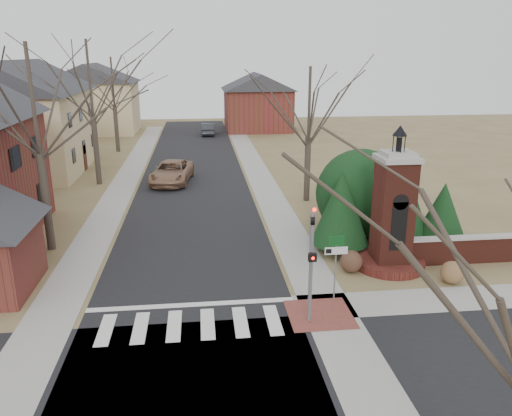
{
  "coord_description": "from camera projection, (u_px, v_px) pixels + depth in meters",
  "views": [
    {
      "loc": [
        0.51,
        -15.28,
        9.41
      ],
      "look_at": [
        2.97,
        6.0,
        2.71
      ],
      "focal_mm": 35.0,
      "sensor_mm": 36.0,
      "label": 1
    }
  ],
  "objects": [
    {
      "name": "curb_apron",
      "position": [
        320.0,
        314.0,
        18.71
      ],
      "size": [
        2.4,
        2.4,
        0.02
      ],
      "primitive_type": "cube",
      "color": "brown",
      "rests_on": "ground"
    },
    {
      "name": "bare_tree_0",
      "position": [
        31.0,
        92.0,
        22.71
      ],
      "size": [
        8.05,
        8.05,
        11.15
      ],
      "color": "#473D33",
      "rests_on": "ground"
    },
    {
      "name": "sidewalk_left",
      "position": [
        124.0,
        183.0,
        37.53
      ],
      "size": [
        2.0,
        60.0,
        0.02
      ],
      "primitive_type": "cube",
      "color": "gray",
      "rests_on": "ground"
    },
    {
      "name": "dry_shrub_left",
      "position": [
        351.0,
        261.0,
        22.23
      ],
      "size": [
        1.0,
        1.0,
        1.0
      ],
      "primitive_type": "sphere",
      "color": "#4F3324",
      "rests_on": "ground"
    },
    {
      "name": "brick_garden_wall",
      "position": [
        482.0,
        249.0,
        23.26
      ],
      "size": [
        7.5,
        0.5,
        1.3
      ],
      "color": "#59241A",
      "rests_on": "ground"
    },
    {
      "name": "crosswalk_zone",
      "position": [
        191.0,
        325.0,
        17.99
      ],
      "size": [
        8.0,
        2.2,
        0.02
      ],
      "primitive_type": "cube",
      "color": "silver",
      "rests_on": "ground"
    },
    {
      "name": "house_stucco_left",
      "position": [
        22.0,
        115.0,
        39.99
      ],
      "size": [
        9.8,
        12.8,
        9.28
      ],
      "color": "beige",
      "rests_on": "ground"
    },
    {
      "name": "house_distant_left",
      "position": [
        93.0,
        97.0,
        60.17
      ],
      "size": [
        10.8,
        8.8,
        8.53
      ],
      "color": "beige",
      "rests_on": "ground"
    },
    {
      "name": "cross_street",
      "position": [
        190.0,
        393.0,
        14.39
      ],
      "size": [
        120.0,
        8.0,
        0.01
      ],
      "primitive_type": "cube",
      "color": "black",
      "rests_on": "ground"
    },
    {
      "name": "pickup_truck",
      "position": [
        172.0,
        172.0,
        37.5
      ],
      "size": [
        3.46,
        6.1,
        1.6
      ],
      "primitive_type": "imported",
      "rotation": [
        0.0,
        0.0,
        -0.14
      ],
      "color": "#946C50",
      "rests_on": "ground"
    },
    {
      "name": "traffic_signal_pole",
      "position": [
        311.0,
        256.0,
        17.48
      ],
      "size": [
        0.28,
        0.41,
        4.5
      ],
      "color": "slate",
      "rests_on": "ground"
    },
    {
      "name": "evergreen_mid",
      "position": [
        398.0,
        192.0,
        25.39
      ],
      "size": [
        3.4,
        3.4,
        4.7
      ],
      "color": "#473D33",
      "rests_on": "ground"
    },
    {
      "name": "evergreen_mass",
      "position": [
        361.0,
        190.0,
        26.51
      ],
      "size": [
        4.8,
        4.8,
        4.8
      ],
      "primitive_type": "sphere",
      "color": "black",
      "rests_on": "ground"
    },
    {
      "name": "house_distant_right",
      "position": [
        257.0,
        101.0,
        62.53
      ],
      "size": [
        8.8,
        8.8,
        7.3
      ],
      "color": "maroon",
      "rests_on": "ground"
    },
    {
      "name": "dry_shrub_right",
      "position": [
        452.0,
        272.0,
        21.14
      ],
      "size": [
        0.98,
        0.98,
        0.98
      ],
      "primitive_type": "sphere",
      "color": "brown",
      "rests_on": "ground"
    },
    {
      "name": "evergreen_near",
      "position": [
        341.0,
        207.0,
        23.98
      ],
      "size": [
        2.8,
        2.8,
        4.1
      ],
      "color": "#473D33",
      "rests_on": "ground"
    },
    {
      "name": "stop_bar",
      "position": [
        191.0,
        305.0,
        19.42
      ],
      "size": [
        8.0,
        0.35,
        0.02
      ],
      "primitive_type": "cube",
      "color": "silver",
      "rests_on": "ground"
    },
    {
      "name": "bare_tree_2",
      "position": [
        112.0,
        79.0,
        47.51
      ],
      "size": [
        7.35,
        7.35,
        10.19
      ],
      "color": "#473D33",
      "rests_on": "ground"
    },
    {
      "name": "bare_tree_3",
      "position": [
        310.0,
        98.0,
        31.23
      ],
      "size": [
        7.0,
        7.0,
        9.7
      ],
      "color": "#473D33",
      "rests_on": "ground"
    },
    {
      "name": "brick_gate_monument",
      "position": [
        392.0,
        222.0,
        22.31
      ],
      "size": [
        3.2,
        3.2,
        6.47
      ],
      "color": "#59241A",
      "rests_on": "ground"
    },
    {
      "name": "sidewalk_right_main",
      "position": [
        261.0,
        179.0,
        38.66
      ],
      "size": [
        2.0,
        60.0,
        0.02
      ],
      "primitive_type": "cube",
      "color": "gray",
      "rests_on": "ground"
    },
    {
      "name": "main_street",
      "position": [
        194.0,
        181.0,
        38.1
      ],
      "size": [
        8.0,
        70.0,
        0.01
      ],
      "primitive_type": "cube",
      "color": "black",
      "rests_on": "ground"
    },
    {
      "name": "bare_tree_1",
      "position": [
        89.0,
        73.0,
        34.94
      ],
      "size": [
        8.4,
        8.4,
        11.64
      ],
      "color": "#473D33",
      "rests_on": "ground"
    },
    {
      "name": "ground",
      "position": [
        191.0,
        337.0,
        17.24
      ],
      "size": [
        120.0,
        120.0,
        0.0
      ],
      "primitive_type": "plane",
      "color": "brown",
      "rests_on": "ground"
    },
    {
      "name": "sign_post",
      "position": [
        336.0,
        256.0,
        19.15
      ],
      "size": [
        0.9,
        0.07,
        2.75
      ],
      "color": "slate",
      "rests_on": "ground"
    },
    {
      "name": "evergreen_far",
      "position": [
        443.0,
        210.0,
        24.87
      ],
      "size": [
        2.4,
        2.4,
        3.3
      ],
      "color": "#473D33",
      "rests_on": "ground"
    },
    {
      "name": "distant_car",
      "position": [
        208.0,
        129.0,
        59.37
      ],
      "size": [
        1.48,
        4.23,
        1.39
      ],
      "primitive_type": "imported",
      "rotation": [
        0.0,
        0.0,
        3.14
      ],
      "color": "#313338",
      "rests_on": "ground"
    }
  ]
}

